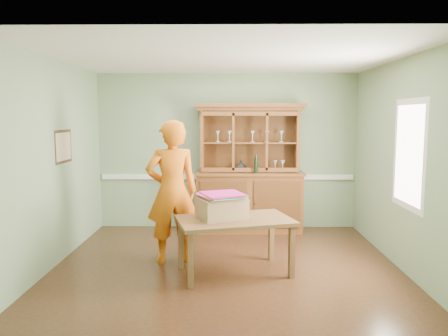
{
  "coord_description": "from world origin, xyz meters",
  "views": [
    {
      "loc": [
        0.04,
        -5.63,
        1.96
      ],
      "look_at": [
        -0.03,
        0.4,
        1.25
      ],
      "focal_mm": 35.0,
      "sensor_mm": 36.0,
      "label": 1
    }
  ],
  "objects_px": {
    "cardboard_box": "(222,208)",
    "person": "(172,192)",
    "dining_table": "(235,225)",
    "china_hutch": "(249,187)"
  },
  "relations": [
    {
      "from": "dining_table",
      "to": "cardboard_box",
      "type": "distance_m",
      "value": 0.27
    },
    {
      "from": "china_hutch",
      "to": "dining_table",
      "type": "relative_size",
      "value": 1.39
    },
    {
      "from": "dining_table",
      "to": "person",
      "type": "distance_m",
      "value": 1.0
    },
    {
      "from": "china_hutch",
      "to": "cardboard_box",
      "type": "xyz_separation_m",
      "value": [
        -0.44,
        -2.06,
        0.06
      ]
    },
    {
      "from": "cardboard_box",
      "to": "person",
      "type": "relative_size",
      "value": 0.29
    },
    {
      "from": "person",
      "to": "china_hutch",
      "type": "bearing_deg",
      "value": -139.81
    },
    {
      "from": "dining_table",
      "to": "cardboard_box",
      "type": "bearing_deg",
      "value": 158.42
    },
    {
      "from": "cardboard_box",
      "to": "person",
      "type": "height_order",
      "value": "person"
    },
    {
      "from": "cardboard_box",
      "to": "dining_table",
      "type": "bearing_deg",
      "value": -6.08
    },
    {
      "from": "dining_table",
      "to": "cardboard_box",
      "type": "height_order",
      "value": "cardboard_box"
    }
  ]
}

